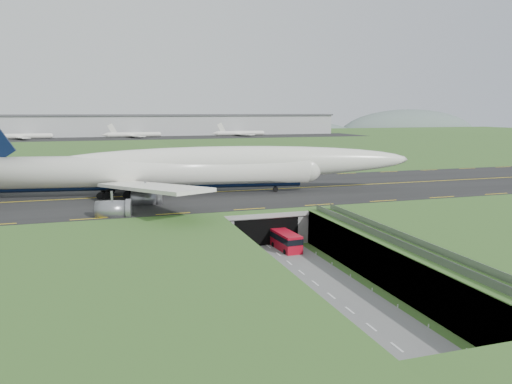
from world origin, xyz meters
name	(u,v)px	position (x,y,z in m)	size (l,w,h in m)	color
ground	(282,259)	(0.00, 0.00, 0.00)	(900.00, 900.00, 0.00)	#345B24
airfield_deck	(283,241)	(0.00, 0.00, 3.00)	(800.00, 800.00, 6.00)	gray
trench_road	(300,272)	(0.00, -7.50, 0.10)	(12.00, 75.00, 0.20)	slate
taxiway	(231,191)	(0.00, 33.00, 6.09)	(800.00, 44.00, 0.18)	black
tunnel_portal	(252,218)	(0.00, 16.71, 3.33)	(17.00, 22.30, 6.00)	gray
guideway	(411,253)	(11.00, -19.11, 5.32)	(3.00, 53.00, 7.05)	#A8A8A3
jumbo_jet	(179,169)	(-11.65, 32.25, 11.73)	(101.53, 63.52, 21.25)	white
shuttle_tram	(286,241)	(2.29, 4.36, 1.71)	(3.36, 7.81, 3.12)	#AE0B1D
cargo_terminal	(137,125)	(-0.02, 299.41, 13.96)	(320.00, 67.00, 15.60)	#B2B2B2
distant_hills	(193,139)	(64.38, 430.00, -4.00)	(700.00, 91.00, 60.00)	slate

